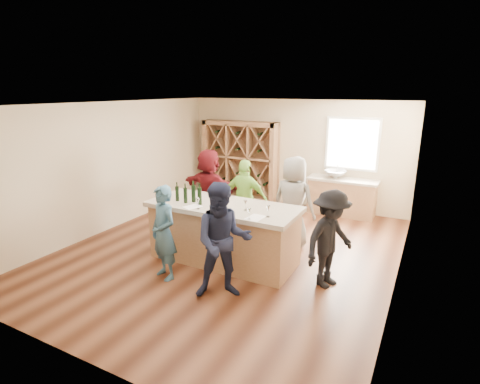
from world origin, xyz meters
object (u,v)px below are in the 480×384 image
at_px(person_near_left, 164,233).
at_px(wine_bottle_a, 177,194).
at_px(wine_bottle_d, 200,196).
at_px(person_far_left, 209,189).
at_px(wine_bottle_c, 194,194).
at_px(person_far_mid, 245,199).
at_px(wine_bottle_b, 185,195).
at_px(wine_rack, 240,161).
at_px(person_server, 330,239).
at_px(tasting_counter_base, 224,235).
at_px(sink, 335,174).
at_px(person_near_right, 223,241).
at_px(person_far_right, 293,202).

bearing_deg(person_near_left, wine_bottle_a, 132.08).
relative_size(wine_bottle_d, person_far_left, 0.17).
distance_m(wine_bottle_c, person_far_mid, 1.45).
xyz_separation_m(wine_bottle_b, person_near_left, (0.10, -0.77, -0.43)).
xyz_separation_m(wine_rack, person_far_mid, (1.41, -2.48, -0.27)).
height_order(wine_bottle_b, wine_bottle_c, wine_bottle_c).
bearing_deg(wine_bottle_b, person_server, 4.83).
distance_m(tasting_counter_base, wine_bottle_d, 0.84).
xyz_separation_m(sink, person_far_left, (-2.25, -2.29, -0.11)).
relative_size(wine_rack, person_far_left, 1.22).
xyz_separation_m(person_near_right, person_far_left, (-1.75, 2.41, 0.01)).
xyz_separation_m(wine_bottle_a, wine_bottle_d, (0.49, 0.00, 0.02)).
distance_m(sink, wine_bottle_b, 4.25).
distance_m(wine_bottle_a, person_near_left, 0.95).
distance_m(wine_bottle_b, person_far_left, 1.69).
height_order(sink, tasting_counter_base, sink).
bearing_deg(wine_bottle_d, wine_bottle_a, -179.96).
xyz_separation_m(wine_rack, wine_bottle_c, (1.05, -3.83, 0.13)).
xyz_separation_m(tasting_counter_base, wine_bottle_c, (-0.55, -0.11, 0.73)).
relative_size(sink, wine_bottle_c, 1.75).
relative_size(wine_bottle_c, person_near_left, 0.20).
xyz_separation_m(wine_bottle_b, person_far_right, (1.51, 1.50, -0.31)).
relative_size(sink, wine_bottle_a, 1.99).
bearing_deg(person_near_right, wine_bottle_b, 115.15).
bearing_deg(person_near_left, person_server, 43.02).
distance_m(wine_bottle_b, person_near_left, 0.88).
relative_size(wine_bottle_a, person_near_right, 0.15).
bearing_deg(person_far_right, wine_bottle_b, 51.48).
relative_size(tasting_counter_base, person_server, 1.64).
bearing_deg(person_near_left, wine_bottle_c, 111.46).
bearing_deg(person_near_left, person_far_right, 79.45).
relative_size(sink, wine_bottle_d, 1.77).
xyz_separation_m(wine_bottle_c, person_near_right, (1.15, -0.94, -0.35)).
distance_m(sink, person_near_right, 4.72).
bearing_deg(wine_bottle_c, wine_bottle_d, -23.78).
xyz_separation_m(wine_bottle_a, person_far_right, (1.71, 1.47, -0.31)).
relative_size(person_near_left, person_far_mid, 0.95).
relative_size(wine_rack, wine_bottle_a, 8.09).
distance_m(person_near_right, person_server, 1.69).
bearing_deg(person_far_right, wine_bottle_c, 51.09).
bearing_deg(wine_bottle_d, person_near_right, -41.43).
relative_size(person_far_mid, person_far_left, 0.92).
distance_m(person_near_left, person_server, 2.67).
bearing_deg(person_near_right, person_near_left, 145.86).
bearing_deg(wine_bottle_c, wine_bottle_b, -129.93).
relative_size(person_far_right, person_far_left, 1.01).
xyz_separation_m(wine_bottle_c, person_far_mid, (0.36, 1.35, -0.40)).
distance_m(sink, wine_bottle_c, 4.11).
bearing_deg(wine_rack, person_far_mid, -60.34).
distance_m(wine_bottle_c, person_near_right, 1.53).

